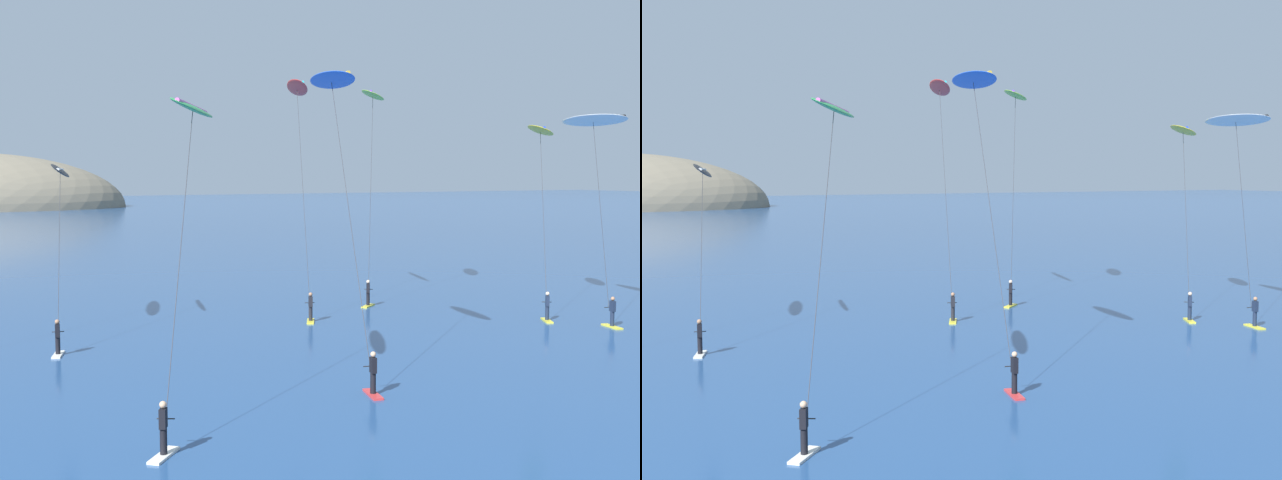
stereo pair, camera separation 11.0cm
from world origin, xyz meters
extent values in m
cube|color=yellow|center=(15.29, 25.44, 0.04)|extent=(0.75, 1.55, 0.08)
cylinder|color=#192338|center=(15.29, 25.44, 0.48)|extent=(0.22, 0.22, 0.80)
cube|color=#192338|center=(15.29, 25.44, 1.18)|extent=(0.28, 0.38, 0.60)
sphere|color=#9E7051|center=(15.29, 25.44, 1.60)|extent=(0.22, 0.22, 0.22)
cylinder|color=black|center=(15.38, 25.78, 1.06)|extent=(0.54, 0.17, 0.04)
ellipsoid|color=white|center=(15.88, 27.74, 11.54)|extent=(3.01, 6.37, 0.72)
cylinder|color=black|center=(15.88, 27.74, 11.59)|extent=(1.61, 5.73, 0.16)
cylinder|color=#333338|center=(15.63, 26.76, 6.25)|extent=(0.53, 1.99, 10.38)
cube|color=yellow|center=(13.46, 28.53, 0.04)|extent=(1.12, 1.49, 0.08)
cylinder|color=#192338|center=(13.46, 28.53, 0.48)|extent=(0.22, 0.22, 0.80)
cube|color=#192338|center=(13.46, 28.53, 1.18)|extent=(0.37, 0.39, 0.60)
sphere|color=beige|center=(13.46, 28.53, 1.60)|extent=(0.22, 0.22, 0.22)
cylinder|color=black|center=(13.67, 28.81, 1.06)|extent=(0.46, 0.37, 0.04)
ellipsoid|color=yellow|center=(16.81, 32.90, 11.23)|extent=(4.04, 4.59, 0.80)
cylinder|color=#1432E0|center=(16.81, 32.90, 11.28)|extent=(2.76, 3.53, 0.16)
cylinder|color=#333338|center=(15.24, 30.85, 6.09)|extent=(3.17, 4.12, 10.08)
cube|color=silver|center=(-12.83, 17.55, 0.04)|extent=(1.31, 1.37, 0.08)
cylinder|color=black|center=(-12.83, 17.55, 0.48)|extent=(0.22, 0.22, 0.80)
cube|color=black|center=(-12.83, 17.55, 1.18)|extent=(0.34, 0.39, 0.60)
sphere|color=tan|center=(-12.83, 17.55, 1.60)|extent=(0.22, 0.22, 0.22)
cylinder|color=black|center=(-12.65, 17.85, 1.06)|extent=(0.50, 0.31, 0.04)
ellipsoid|color=green|center=(-10.10, 22.24, 10.83)|extent=(3.89, 5.53, 0.69)
cylinder|color=#D660B7|center=(-10.10, 22.24, 10.88)|extent=(2.87, 4.77, 0.16)
cylinder|color=#333338|center=(-11.38, 20.04, 5.90)|extent=(2.58, 4.42, 9.68)
cube|color=silver|center=(-13.04, 32.99, 0.04)|extent=(0.87, 1.55, 0.08)
cylinder|color=black|center=(-13.04, 32.99, 0.48)|extent=(0.22, 0.22, 0.80)
cube|color=black|center=(-13.04, 32.99, 1.18)|extent=(0.28, 0.38, 0.60)
sphere|color=#9E7051|center=(-13.04, 32.99, 1.60)|extent=(0.22, 0.22, 0.22)
cylinder|color=black|center=(-12.96, 33.33, 1.06)|extent=(0.54, 0.17, 0.04)
ellipsoid|color=black|center=(-11.69, 38.48, 8.66)|extent=(2.04, 4.56, 0.84)
cylinder|color=white|center=(-11.69, 38.48, 8.71)|extent=(1.16, 4.14, 0.16)
cylinder|color=#333338|center=(-12.33, 35.90, 4.81)|extent=(1.29, 5.17, 7.51)
cube|color=red|center=(-3.70, 20.20, 0.04)|extent=(0.77, 1.55, 0.08)
cylinder|color=black|center=(-3.70, 20.20, 0.48)|extent=(0.22, 0.22, 0.80)
cube|color=black|center=(-3.70, 20.20, 1.18)|extent=(0.27, 0.38, 0.60)
sphere|color=tan|center=(-3.70, 20.20, 1.60)|extent=(0.22, 0.22, 0.22)
cylinder|color=black|center=(-3.62, 20.54, 1.06)|extent=(0.55, 0.16, 0.04)
ellipsoid|color=blue|center=(-2.51, 25.60, 12.58)|extent=(2.49, 5.26, 0.67)
cylinder|color=gold|center=(-2.51, 25.60, 12.63)|extent=(1.20, 4.74, 0.16)
cylinder|color=#333338|center=(-3.07, 23.07, 6.77)|extent=(1.15, 5.08, 11.43)
cube|color=yellow|center=(1.34, 34.84, 0.04)|extent=(1.08, 1.50, 0.08)
cylinder|color=black|center=(1.34, 34.84, 0.48)|extent=(0.22, 0.22, 0.80)
cube|color=black|center=(1.34, 34.84, 1.18)|extent=(0.30, 0.39, 0.60)
sphere|color=#9E7051|center=(1.34, 34.84, 1.60)|extent=(0.22, 0.22, 0.22)
cylinder|color=black|center=(1.46, 35.17, 1.06)|extent=(0.53, 0.22, 0.04)
ellipsoid|color=red|center=(3.35, 40.46, 13.92)|extent=(3.12, 5.99, 0.97)
cylinder|color=#23D6DB|center=(3.35, 40.46, 13.97)|extent=(2.05, 5.36, 0.16)
cylinder|color=#333338|center=(2.40, 37.82, 7.44)|extent=(1.92, 5.32, 12.77)
cube|color=yellow|center=(7.10, 37.85, 0.04)|extent=(1.43, 1.23, 0.08)
cylinder|color=black|center=(7.10, 37.85, 0.48)|extent=(0.22, 0.22, 0.80)
cube|color=black|center=(7.10, 37.85, 1.18)|extent=(0.36, 0.39, 0.60)
sphere|color=beige|center=(7.10, 37.85, 1.60)|extent=(0.22, 0.22, 0.22)
cylinder|color=black|center=(7.31, 38.13, 1.06)|extent=(0.47, 0.35, 0.04)
ellipsoid|color=#8CD12D|center=(9.41, 41.05, 13.78)|extent=(4.09, 4.83, 0.71)
cylinder|color=#722DD1|center=(9.41, 41.05, 13.83)|extent=(2.81, 3.82, 0.16)
cylinder|color=#333338|center=(8.36, 39.59, 7.37)|extent=(2.13, 2.94, 12.63)
camera|label=1|loc=(-19.93, -5.33, 8.50)|focal=45.00mm
camera|label=2|loc=(-19.83, -5.39, 8.50)|focal=45.00mm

